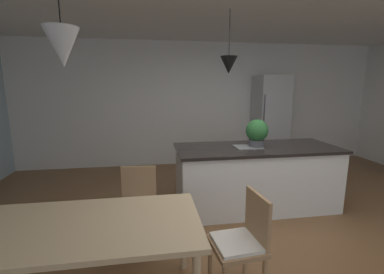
# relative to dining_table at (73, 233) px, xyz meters

# --- Properties ---
(ground_plane) EXTENTS (10.00, 8.40, 0.04)m
(ground_plane) POSITION_rel_dining_table_xyz_m (1.78, 0.68, -0.68)
(ground_plane) COLOR brown
(wall_back_kitchen) EXTENTS (10.00, 0.12, 2.70)m
(wall_back_kitchen) POSITION_rel_dining_table_xyz_m (1.78, 3.94, 0.69)
(wall_back_kitchen) COLOR white
(wall_back_kitchen) RESTS_ON ground_plane
(dining_table) EXTENTS (1.88, 0.89, 0.73)m
(dining_table) POSITION_rel_dining_table_xyz_m (0.00, 0.00, 0.00)
(dining_table) COLOR #D1B284
(dining_table) RESTS_ON ground_plane
(chair_kitchen_end) EXTENTS (0.44, 0.44, 0.87)m
(chair_kitchen_end) POSITION_rel_dining_table_xyz_m (1.31, 0.00, -0.19)
(chair_kitchen_end) COLOR #A87F56
(chair_kitchen_end) RESTS_ON ground_plane
(chair_far_right) EXTENTS (0.43, 0.43, 0.87)m
(chair_far_right) POSITION_rel_dining_table_xyz_m (0.43, 0.81, -0.19)
(chair_far_right) COLOR #A87F56
(chair_far_right) RESTS_ON ground_plane
(kitchen_island) EXTENTS (2.29, 0.92, 0.91)m
(kitchen_island) POSITION_rel_dining_table_xyz_m (2.06, 1.52, -0.20)
(kitchen_island) COLOR white
(kitchen_island) RESTS_ON ground_plane
(refrigerator) EXTENTS (0.67, 0.67, 1.98)m
(refrigerator) POSITION_rel_dining_table_xyz_m (3.21, 3.54, 0.33)
(refrigerator) COLOR #B2B5B7
(refrigerator) RESTS_ON ground_plane
(pendant_over_table) EXTENTS (0.21, 0.21, 0.85)m
(pendant_over_table) POSITION_rel_dining_table_xyz_m (0.08, -0.12, 1.30)
(pendant_over_table) COLOR black
(pendant_over_island_main) EXTENTS (0.23, 0.23, 0.80)m
(pendant_over_island_main) POSITION_rel_dining_table_xyz_m (1.62, 1.52, 1.35)
(pendant_over_island_main) COLOR black
(potted_plant_on_island) EXTENTS (0.31, 0.31, 0.39)m
(potted_plant_on_island) POSITION_rel_dining_table_xyz_m (2.05, 1.52, 0.45)
(potted_plant_on_island) COLOR #4C4C51
(potted_plant_on_island) RESTS_ON kitchen_island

